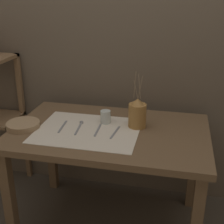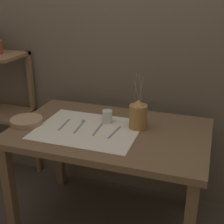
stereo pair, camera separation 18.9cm
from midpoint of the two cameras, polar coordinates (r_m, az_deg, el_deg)
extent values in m
plane|color=#473F35|center=(2.35, -2.87, -19.60)|extent=(12.00, 12.00, 0.00)
cube|color=brown|center=(2.28, -0.08, 12.85)|extent=(7.00, 0.06, 2.40)
cube|color=brown|center=(1.96, -3.26, -3.82)|extent=(1.22, 0.78, 0.04)
cube|color=brown|center=(2.10, -20.80, -15.00)|extent=(0.06, 0.06, 0.69)
cube|color=brown|center=(2.58, -13.07, -6.80)|extent=(0.06, 0.06, 0.69)
cube|color=brown|center=(2.36, 12.39, -9.62)|extent=(0.06, 0.06, 0.69)
cube|color=brown|center=(2.70, -17.83, -1.31)|extent=(0.04, 0.04, 1.09)
cube|color=beige|center=(1.95, -7.24, -3.39)|extent=(0.63, 0.50, 0.00)
cylinder|color=olive|center=(1.95, 1.89, -0.74)|extent=(0.11, 0.11, 0.15)
cone|color=olive|center=(1.92, 1.92, 1.90)|extent=(0.08, 0.08, 0.04)
cylinder|color=#847056|center=(1.88, 2.36, 4.51)|extent=(0.03, 0.01, 0.15)
cylinder|color=#847056|center=(1.88, 1.51, 4.08)|extent=(0.03, 0.02, 0.12)
cylinder|color=#847056|center=(1.89, 2.19, 4.65)|extent=(0.02, 0.02, 0.15)
cylinder|color=#847056|center=(1.88, 1.32, 4.87)|extent=(0.02, 0.02, 0.17)
cylinder|color=#9E7F5B|center=(2.07, -18.50, -2.32)|extent=(0.21, 0.21, 0.04)
cylinder|color=silver|center=(2.02, -3.86, -0.93)|extent=(0.07, 0.07, 0.08)
cube|color=gray|center=(2.02, -11.72, -2.68)|extent=(0.03, 0.18, 0.00)
cube|color=gray|center=(1.97, -8.93, -3.09)|extent=(0.03, 0.18, 0.00)
sphere|color=gray|center=(2.05, -8.27, -1.98)|extent=(0.02, 0.02, 0.02)
cube|color=gray|center=(1.94, -5.42, -3.35)|extent=(0.02, 0.18, 0.00)
cube|color=gray|center=(1.90, -2.28, -3.78)|extent=(0.03, 0.18, 0.00)
camera|label=1|loc=(0.09, -92.86, -1.15)|focal=50.00mm
camera|label=2|loc=(0.09, 87.14, 1.15)|focal=50.00mm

